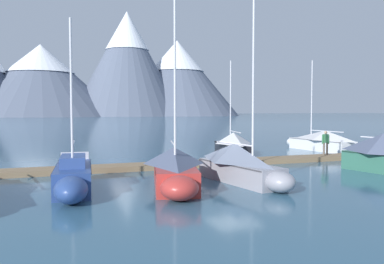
{
  "coord_description": "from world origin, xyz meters",
  "views": [
    {
      "loc": [
        -9.66,
        -18.77,
        3.45
      ],
      "look_at": [
        0.0,
        6.0,
        2.0
      ],
      "focal_mm": 37.71,
      "sensor_mm": 36.0,
      "label": 1
    }
  ],
  "objects_px": {
    "sailboat_far_berth": "(232,144)",
    "person_on_dock": "(326,141)",
    "sailboat_mid_dock_starboard": "(241,164)",
    "sailboat_second_berth": "(73,178)",
    "sailboat_end_of_dock": "(320,141)",
    "sailboat_mid_dock_port": "(175,169)"
  },
  "relations": [
    {
      "from": "sailboat_far_berth",
      "to": "person_on_dock",
      "type": "distance_m",
      "value": 7.19
    },
    {
      "from": "sailboat_mid_dock_starboard",
      "to": "sailboat_far_berth",
      "type": "height_order",
      "value": "sailboat_mid_dock_starboard"
    },
    {
      "from": "sailboat_mid_dock_starboard",
      "to": "sailboat_second_berth",
      "type": "bearing_deg",
      "value": 176.37
    },
    {
      "from": "sailboat_far_berth",
      "to": "sailboat_second_berth",
      "type": "bearing_deg",
      "value": -139.6
    },
    {
      "from": "sailboat_end_of_dock",
      "to": "sailboat_second_berth",
      "type": "bearing_deg",
      "value": -153.28
    },
    {
      "from": "sailboat_second_berth",
      "to": "sailboat_mid_dock_starboard",
      "type": "distance_m",
      "value": 7.66
    },
    {
      "from": "sailboat_end_of_dock",
      "to": "person_on_dock",
      "type": "distance_m",
      "value": 6.35
    },
    {
      "from": "sailboat_mid_dock_starboard",
      "to": "person_on_dock",
      "type": "xyz_separation_m",
      "value": [
        9.91,
        6.0,
        0.38
      ]
    },
    {
      "from": "person_on_dock",
      "to": "sailboat_second_berth",
      "type": "bearing_deg",
      "value": -162.56
    },
    {
      "from": "sailboat_second_berth",
      "to": "sailboat_mid_dock_starboard",
      "type": "height_order",
      "value": "sailboat_mid_dock_starboard"
    },
    {
      "from": "sailboat_mid_dock_port",
      "to": "sailboat_second_berth",
      "type": "bearing_deg",
      "value": 174.23
    },
    {
      "from": "sailboat_end_of_dock",
      "to": "sailboat_mid_dock_port",
      "type": "bearing_deg",
      "value": -146.64
    },
    {
      "from": "sailboat_mid_dock_starboard",
      "to": "sailboat_end_of_dock",
      "type": "height_order",
      "value": "sailboat_mid_dock_starboard"
    },
    {
      "from": "sailboat_second_berth",
      "to": "sailboat_mid_dock_port",
      "type": "distance_m",
      "value": 4.36
    },
    {
      "from": "sailboat_mid_dock_port",
      "to": "sailboat_end_of_dock",
      "type": "height_order",
      "value": "sailboat_mid_dock_port"
    },
    {
      "from": "sailboat_second_berth",
      "to": "person_on_dock",
      "type": "xyz_separation_m",
      "value": [
        17.55,
        5.51,
        0.63
      ]
    },
    {
      "from": "sailboat_second_berth",
      "to": "sailboat_mid_dock_starboard",
      "type": "bearing_deg",
      "value": -3.63
    },
    {
      "from": "sailboat_mid_dock_port",
      "to": "sailboat_end_of_dock",
      "type": "xyz_separation_m",
      "value": [
        16.89,
        11.12,
        -0.01
      ]
    },
    {
      "from": "sailboat_end_of_dock",
      "to": "person_on_dock",
      "type": "bearing_deg",
      "value": -125.36
    },
    {
      "from": "sailboat_mid_dock_port",
      "to": "person_on_dock",
      "type": "xyz_separation_m",
      "value": [
        13.22,
        5.95,
        0.43
      ]
    },
    {
      "from": "sailboat_mid_dock_starboard",
      "to": "person_on_dock",
      "type": "relative_size",
      "value": 4.96
    },
    {
      "from": "sailboat_mid_dock_starboard",
      "to": "person_on_dock",
      "type": "bearing_deg",
      "value": 31.2
    }
  ]
}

